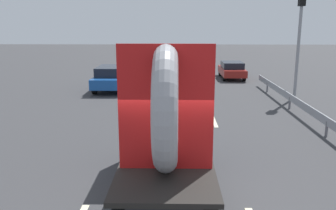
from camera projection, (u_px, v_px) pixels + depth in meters
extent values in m
plane|color=#38383A|center=(173.00, 196.00, 8.40)|extent=(120.00, 120.00, 0.00)
cylinder|color=black|center=(139.00, 151.00, 10.16)|extent=(0.28, 0.83, 0.83)
cylinder|color=black|center=(198.00, 152.00, 10.12)|extent=(0.28, 0.83, 0.83)
cylinder|color=black|center=(122.00, 209.00, 7.03)|extent=(0.28, 0.83, 0.83)
cylinder|color=black|center=(209.00, 209.00, 7.00)|extent=(0.28, 0.83, 0.83)
cube|color=black|center=(167.00, 159.00, 8.46)|extent=(1.30, 5.12, 0.25)
cube|color=navy|center=(168.00, 110.00, 9.87)|extent=(2.00, 1.85, 1.35)
cube|color=black|center=(168.00, 100.00, 9.75)|extent=(2.02, 1.76, 0.44)
cube|color=black|center=(166.00, 168.00, 7.52)|extent=(2.00, 3.26, 0.10)
cube|color=black|center=(168.00, 120.00, 8.92)|extent=(1.80, 0.08, 1.10)
torus|color=#9E9EA3|center=(166.00, 108.00, 7.07)|extent=(0.47, 2.53, 2.53)
cube|color=red|center=(166.00, 108.00, 7.07)|extent=(1.90, 0.03, 2.53)
cylinder|color=black|center=(104.00, 80.00, 23.11)|extent=(0.23, 0.67, 0.67)
cylinder|color=black|center=(129.00, 81.00, 23.08)|extent=(0.23, 0.67, 0.67)
cylinder|color=black|center=(95.00, 88.00, 20.39)|extent=(0.23, 0.67, 0.67)
cylinder|color=black|center=(123.00, 88.00, 20.36)|extent=(0.23, 0.67, 0.67)
cube|color=#194C99|center=(113.00, 79.00, 21.67)|extent=(1.87, 4.37, 0.57)
cube|color=black|center=(112.00, 71.00, 21.45)|extent=(1.69, 2.45, 0.52)
cylinder|color=gray|center=(298.00, 54.00, 18.69)|extent=(0.16, 0.16, 4.79)
cube|color=gray|center=(306.00, 108.00, 14.79)|extent=(0.06, 16.94, 0.32)
cylinder|color=slate|center=(327.00, 129.00, 12.78)|extent=(0.10, 0.10, 0.55)
cylinder|color=slate|center=(290.00, 103.00, 16.91)|extent=(0.10, 0.10, 0.55)
cylinder|color=slate|center=(267.00, 87.00, 21.04)|extent=(0.10, 0.10, 0.55)
cube|color=beige|center=(127.00, 121.00, 14.79)|extent=(0.16, 2.69, 0.01)
cube|color=beige|center=(214.00, 120.00, 14.93)|extent=(0.16, 2.09, 0.01)
cylinder|color=black|center=(220.00, 72.00, 27.28)|extent=(0.19, 0.57, 0.57)
cylinder|color=black|center=(238.00, 72.00, 27.25)|extent=(0.19, 0.57, 0.57)
cylinder|color=black|center=(224.00, 77.00, 24.96)|extent=(0.19, 0.57, 0.57)
cylinder|color=black|center=(244.00, 77.00, 24.93)|extent=(0.19, 0.57, 0.57)
cube|color=maroon|center=(232.00, 71.00, 26.05)|extent=(1.59, 3.72, 0.49)
cube|color=black|center=(232.00, 65.00, 25.86)|extent=(1.44, 2.08, 0.44)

